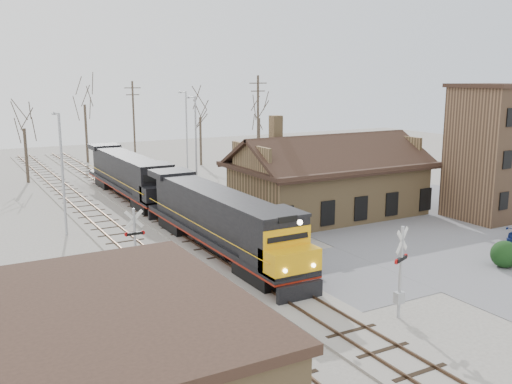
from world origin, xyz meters
The scene contains 21 objects.
ground centered at (0.00, 0.00, 0.00)m, with size 140.00×140.00×0.00m, color #A7A297.
road centered at (0.00, 0.00, 0.01)m, with size 60.00×9.00×0.03m, color slate.
parking_lot centered at (18.00, 4.00, 0.02)m, with size 22.00×26.00×0.03m, color slate.
track_main centered at (0.00, 15.00, 0.07)m, with size 3.40×90.00×0.24m.
track_siding centered at (-4.50, 15.00, 0.07)m, with size 3.40×90.00×0.24m.
depot centered at (11.99, 12.00, 2.41)m, with size 15.20×9.31×7.90m.
signal_tower centered at (22.39, 5.00, 5.08)m, with size 6.00×5.40×10.30m.
locomotive_lead centered at (0.00, 6.60, 2.15)m, with size 2.75×18.43×4.09m.
locomotive_trailing centered at (0.00, 25.31, 2.15)m, with size 2.75×18.43×3.87m.
crossbuck_near centered at (2.92, -5.73, 2.01)m, with size 1.17×0.54×4.31m.
crossbuck_far centered at (-5.93, 5.06, 1.86)m, with size 1.13×0.30×3.94m.
hedge_a centered at (13.15, -3.44, 0.79)m, with size 1.57×1.57×1.57m, color black.
streetlight_a centered at (-7.44, 16.16, 4.77)m, with size 0.25×2.04×8.47m.
streetlight_b centered at (6.02, 24.45, 5.08)m, with size 0.25×2.04×9.08m.
streetlight_c centered at (9.20, 34.32, 5.18)m, with size 0.25×2.04×9.27m.
utility_pole_b centered at (6.07, 43.01, 5.38)m, with size 2.00×0.24×10.30m.
utility_pole_c centered at (14.58, 27.89, 5.71)m, with size 2.00×0.24×10.95m.
tree_b centered at (-6.81, 38.62, 6.52)m, with size 3.74×3.74×9.16m.
tree_c centered at (1.76, 49.05, 8.60)m, with size 4.93×4.93×12.08m.
tree_d centered at (13.69, 40.68, 6.88)m, with size 3.95×3.95×9.67m.
tree_e centered at (20.99, 38.94, 6.60)m, with size 3.79×3.79×9.28m.
Camera 1 is at (-14.68, -23.80, 10.80)m, focal length 40.00 mm.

